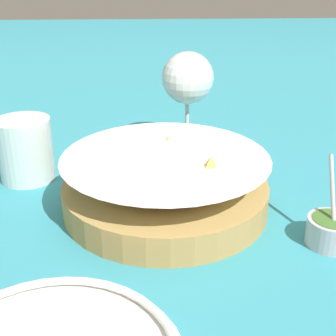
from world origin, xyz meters
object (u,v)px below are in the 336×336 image
at_px(wine_glass, 188,81).
at_px(beer_mug, 26,151).
at_px(sauce_cup, 331,230).
at_px(food_basket, 168,186).

bearing_deg(wine_glass, beer_mug, 114.55).
bearing_deg(wine_glass, sauce_cup, -155.23).
bearing_deg(wine_glass, food_basket, 169.02).
height_order(food_basket, sauce_cup, sauce_cup).
bearing_deg(sauce_cup, wine_glass, 24.77).
bearing_deg(food_basket, wine_glass, -10.98).
relative_size(sauce_cup, wine_glass, 0.61).
relative_size(food_basket, sauce_cup, 2.66).
distance_m(sauce_cup, wine_glass, 0.35).
distance_m(wine_glass, beer_mug, 0.28).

